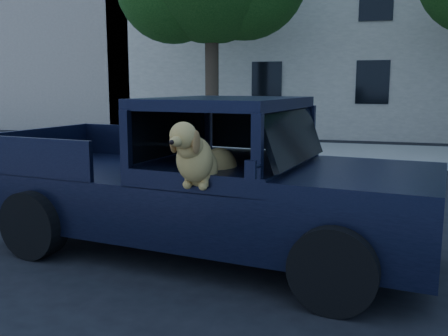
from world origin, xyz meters
name	(u,v)px	position (x,y,z in m)	size (l,w,h in m)	color
ground	(277,250)	(0.00, 0.00, 0.00)	(120.00, 120.00, 0.00)	black
far_sidewalk	(334,153)	(0.00, 9.20, 0.07)	(60.00, 4.00, 0.15)	gray
lane_stripes	(421,202)	(2.00, 3.40, 0.01)	(21.60, 0.14, 0.01)	silver
building_main	(427,26)	(3.00, 16.50, 4.50)	(26.00, 6.00, 9.00)	beige
building_left	(50,48)	(-15.00, 16.50, 4.00)	(12.00, 6.00, 8.00)	tan
pickup_truck	(199,201)	(-0.93, -0.32, 0.66)	(5.65, 3.12, 1.94)	black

